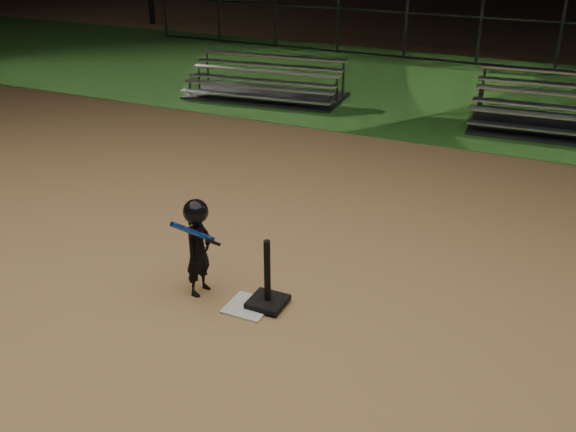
{
  "coord_description": "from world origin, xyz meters",
  "views": [
    {
      "loc": [
        2.85,
        -5.11,
        3.85
      ],
      "look_at": [
        0.0,
        1.0,
        0.65
      ],
      "focal_mm": 40.54,
      "sensor_mm": 36.0,
      "label": 1
    }
  ],
  "objects_px": {
    "home_plate": "(248,307)",
    "bleacher_left": "(265,90)",
    "child_batter": "(198,244)",
    "batting_tee": "(268,293)"
  },
  "relations": [
    {
      "from": "batting_tee",
      "to": "bleacher_left",
      "type": "distance_m",
      "value": 8.46
    },
    {
      "from": "home_plate",
      "to": "bleacher_left",
      "type": "height_order",
      "value": "bleacher_left"
    },
    {
      "from": "home_plate",
      "to": "child_batter",
      "type": "relative_size",
      "value": 0.4
    },
    {
      "from": "child_batter",
      "to": "bleacher_left",
      "type": "bearing_deg",
      "value": 26.48
    },
    {
      "from": "batting_tee",
      "to": "bleacher_left",
      "type": "relative_size",
      "value": 0.21
    },
    {
      "from": "child_batter",
      "to": "batting_tee",
      "type": "bearing_deg",
      "value": -81.02
    },
    {
      "from": "home_plate",
      "to": "child_batter",
      "type": "xyz_separation_m",
      "value": [
        -0.63,
        0.06,
        0.58
      ]
    },
    {
      "from": "batting_tee",
      "to": "child_batter",
      "type": "distance_m",
      "value": 0.91
    },
    {
      "from": "batting_tee",
      "to": "bleacher_left",
      "type": "bearing_deg",
      "value": 116.98
    },
    {
      "from": "batting_tee",
      "to": "child_batter",
      "type": "bearing_deg",
      "value": -175.69
    }
  ]
}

